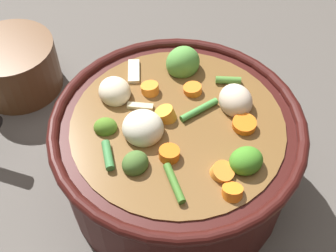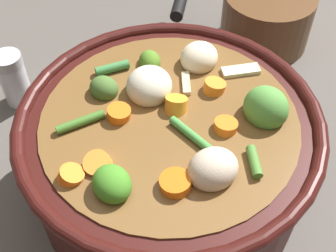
# 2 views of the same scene
# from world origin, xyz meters

# --- Properties ---
(ground_plane) EXTENTS (1.10, 1.10, 0.00)m
(ground_plane) POSITION_xyz_m (0.00, 0.00, 0.00)
(ground_plane) COLOR #514C47
(cooking_pot) EXTENTS (0.30, 0.30, 0.15)m
(cooking_pot) POSITION_xyz_m (0.00, 0.00, 0.07)
(cooking_pot) COLOR #38110F
(cooking_pot) RESTS_ON ground_plane
(salt_shaker) EXTENTS (0.04, 0.04, 0.08)m
(salt_shaker) POSITION_xyz_m (-0.24, -0.06, 0.04)
(salt_shaker) COLOR silver
(salt_shaker) RESTS_ON ground_plane
(small_saucepan) EXTENTS (0.21, 0.20, 0.08)m
(small_saucepan) POSITION_xyz_m (-0.11, 0.28, 0.04)
(small_saucepan) COLOR brown
(small_saucepan) RESTS_ON ground_plane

